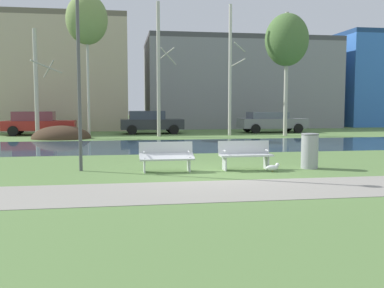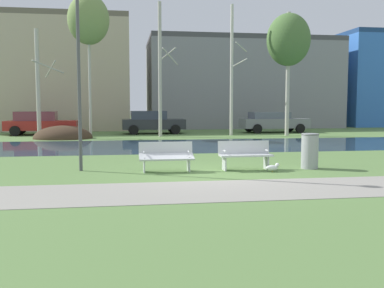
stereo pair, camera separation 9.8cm
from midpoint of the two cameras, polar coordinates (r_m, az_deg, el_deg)
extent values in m
plane|color=#5B7F42|center=(22.36, -2.40, 0.09)|extent=(120.00, 120.00, 0.00)
cube|color=gray|center=(10.24, 5.27, -5.97)|extent=(60.00, 2.48, 0.01)
cube|color=#2D475B|center=(21.07, -2.01, -0.21)|extent=(80.00, 6.99, 0.01)
ellipsoid|color=#423021|center=(26.61, -16.31, 0.70)|extent=(3.39, 2.90, 1.51)
cube|color=silver|center=(12.84, -3.10, -1.67)|extent=(1.60, 0.48, 0.18)
cube|color=silver|center=(13.09, -3.23, -0.57)|extent=(1.60, 0.09, 0.40)
cube|color=silver|center=(12.88, -6.03, -2.68)|extent=(0.04, 0.43, 0.45)
cube|color=silver|center=(13.00, -0.24, -2.58)|extent=(0.04, 0.43, 0.45)
cylinder|color=silver|center=(12.80, -6.04, -1.09)|extent=(0.04, 0.28, 0.04)
cylinder|color=silver|center=(12.92, -0.22, -1.00)|extent=(0.04, 0.28, 0.04)
cube|color=silver|center=(13.29, 7.25, -1.48)|extent=(1.60, 0.48, 0.05)
cube|color=silver|center=(13.53, 6.94, -0.42)|extent=(1.60, 0.09, 0.40)
cube|color=silver|center=(13.21, 4.43, -2.47)|extent=(0.04, 0.43, 0.45)
cube|color=silver|center=(13.56, 9.84, -2.33)|extent=(0.04, 0.43, 0.45)
cylinder|color=silver|center=(13.13, 4.48, -0.92)|extent=(0.04, 0.28, 0.04)
cylinder|color=silver|center=(13.48, 9.92, -0.82)|extent=(0.04, 0.28, 0.04)
cylinder|color=#999B9E|center=(14.01, 15.26, -0.89)|extent=(0.52, 0.52, 1.09)
torus|color=#5B5D5E|center=(13.97, 15.31, 1.21)|extent=(0.54, 0.54, 0.04)
ellipsoid|color=white|center=(13.09, 10.55, -3.08)|extent=(0.37, 0.17, 0.17)
sphere|color=white|center=(13.13, 11.24, -2.70)|extent=(0.12, 0.12, 0.12)
cone|color=gold|center=(13.15, 11.51, -2.69)|extent=(0.06, 0.04, 0.04)
cylinder|color=gold|center=(13.07, 10.67, -3.40)|extent=(0.01, 0.01, 0.10)
cylinder|color=gold|center=(13.13, 10.57, -3.36)|extent=(0.01, 0.01, 0.10)
cylinder|color=#4C4C51|center=(13.42, -14.31, 9.17)|extent=(0.10, 0.10, 5.90)
cylinder|color=#BCB7A8|center=(27.75, -19.31, 7.43)|extent=(0.24, 0.24, 6.42)
cylinder|color=#BCB7A8|center=(28.14, -17.83, 9.26)|extent=(0.85, 1.18, 1.01)
cylinder|color=#BCB7A8|center=(26.91, -18.07, 9.52)|extent=(1.58, 1.54, 0.68)
cylinder|color=#BCB7A8|center=(26.85, -13.10, 10.28)|extent=(0.15, 0.15, 8.86)
ellipsoid|color=olive|center=(27.19, -13.21, 15.49)|extent=(2.41, 2.41, 2.90)
cylinder|color=#BCB7A8|center=(27.22, -4.08, 9.60)|extent=(0.22, 0.22, 8.16)
cylinder|color=#BCB7A8|center=(27.77, -2.93, 11.71)|extent=(0.82, 1.15, 0.62)
cylinder|color=#BCB7A8|center=(26.76, -2.75, 11.31)|extent=(1.07, 1.04, 0.94)
cylinder|color=beige|center=(28.27, 5.27, 9.49)|extent=(0.20, 0.20, 8.23)
cylinder|color=beige|center=(28.83, 6.22, 10.43)|extent=(0.82, 1.15, 0.51)
cylinder|color=beige|center=(28.05, 6.53, 12.43)|extent=(1.00, 0.98, 0.52)
cylinder|color=#BCB7A8|center=(28.52, 12.45, 8.81)|extent=(0.24, 0.24, 7.69)
ellipsoid|color=#4C7038|center=(28.74, 12.53, 13.10)|extent=(2.71, 2.71, 3.25)
cube|color=maroon|center=(30.17, -18.83, 2.32)|extent=(4.54, 2.01, 0.61)
cube|color=brown|center=(30.20, -19.54, 3.45)|extent=(2.56, 1.73, 0.60)
cylinder|color=black|center=(30.93, -15.84, 1.91)|extent=(0.65, 0.24, 0.64)
cylinder|color=black|center=(29.06, -16.20, 1.70)|extent=(0.65, 0.24, 0.64)
cylinder|color=black|center=(31.36, -21.24, 1.79)|extent=(0.65, 0.24, 0.64)
cylinder|color=black|center=(29.52, -21.94, 1.58)|extent=(0.65, 0.24, 0.64)
cube|color=#282B30|center=(29.78, -4.94, 2.60)|extent=(4.22, 1.93, 0.66)
cube|color=#2F3648|center=(29.73, -5.59, 3.77)|extent=(2.38, 1.67, 0.56)
cylinder|color=black|center=(30.85, -2.54, 2.09)|extent=(0.65, 0.24, 0.64)
cylinder|color=black|center=(29.05, -2.06, 1.90)|extent=(0.65, 0.24, 0.64)
cylinder|color=black|center=(30.61, -7.66, 2.03)|extent=(0.65, 0.24, 0.64)
cylinder|color=black|center=(28.79, -7.50, 1.83)|extent=(0.65, 0.24, 0.64)
cube|color=slate|center=(31.50, 10.72, 2.68)|extent=(4.74, 1.97, 0.67)
cube|color=slate|center=(31.35, 10.10, 3.70)|extent=(2.67, 1.69, 0.45)
cylinder|color=black|center=(32.95, 12.66, 2.17)|extent=(0.65, 0.24, 0.64)
cylinder|color=black|center=(31.26, 13.97, 1.98)|extent=(0.65, 0.24, 0.64)
cylinder|color=black|center=(31.87, 7.52, 2.15)|extent=(0.65, 0.24, 0.64)
cylinder|color=black|center=(30.13, 8.58, 1.96)|extent=(0.65, 0.24, 0.64)
cube|color=#BCAD8E|center=(38.24, -19.20, 8.15)|extent=(14.55, 9.81, 8.31)
cube|color=#675F4E|center=(38.73, -19.40, 14.60)|extent=(14.55, 9.81, 0.40)
cube|color=gray|center=(39.76, 6.19, 7.47)|extent=(16.11, 8.80, 7.18)
cube|color=#48484B|center=(40.09, 6.24, 12.88)|extent=(16.11, 8.80, 0.40)
camera|label=1|loc=(0.05, -89.80, 0.02)|focal=41.01mm
camera|label=2|loc=(0.05, 90.20, -0.02)|focal=41.01mm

